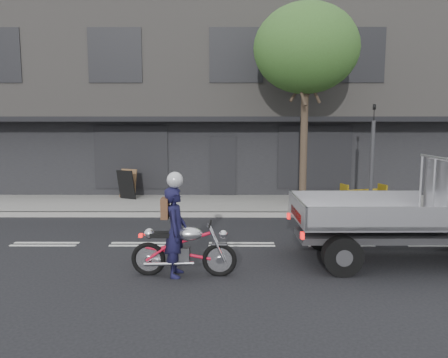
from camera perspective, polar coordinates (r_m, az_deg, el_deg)
ground at (r=10.74m, az=2.32°, el=-8.55°), size 80.00×80.00×0.00m
sidewalk at (r=15.29m, az=1.69°, el=-3.38°), size 32.00×3.20×0.15m
kerb at (r=13.72m, az=1.85°, el=-4.65°), size 32.00×0.20×0.15m
building_main at (r=21.63m, az=1.29°, el=10.28°), size 26.00×10.00×8.00m
street_tree at (r=14.91m, az=10.66°, el=16.31°), size 3.40×3.40×6.74m
traffic_light_pole at (r=14.47m, az=18.73°, el=1.91°), size 0.12×0.12×3.50m
motorcycle at (r=8.57m, az=-5.28°, el=-8.99°), size 2.06×0.60×1.06m
rider at (r=8.49m, az=-6.33°, el=-6.87°), size 0.44×0.65×1.74m
construction_barrier at (r=15.19m, az=17.94°, el=-2.07°), size 1.47×0.94×0.77m
sandwich_board at (r=16.24m, az=-12.67°, el=-0.73°), size 0.80×0.69×1.07m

